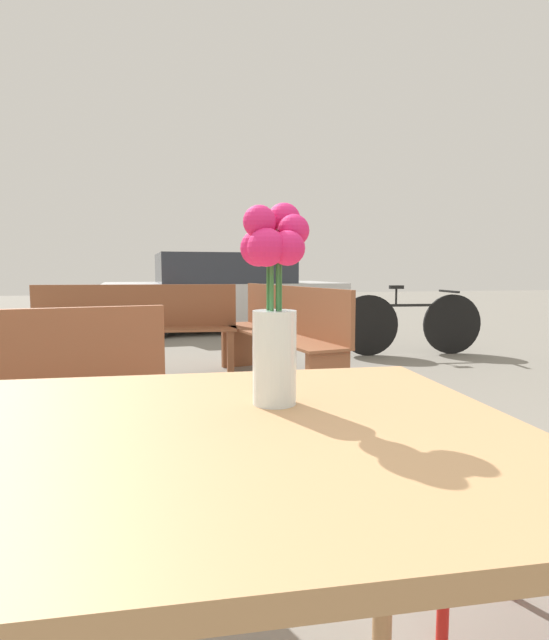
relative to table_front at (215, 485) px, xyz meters
The scene contains 6 objects.
table_front is the anchor object (origin of this frame).
flower_vase 0.33m from the table_front, 42.23° to the left, with size 0.12×0.13×0.37m.
bench_middle 3.49m from the table_front, 74.46° to the left, with size 0.73×1.98×0.85m.
bench_far 4.05m from the table_front, 94.49° to the left, with size 1.92×0.57×0.85m.
bicycle 5.28m from the table_front, 58.45° to the left, with size 1.71×0.44×0.81m.
parked_car 7.59m from the table_front, 82.90° to the left, with size 3.91×2.13×1.25m.
Camera 1 is at (-0.08, -0.77, 0.99)m, focal length 28.00 mm.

